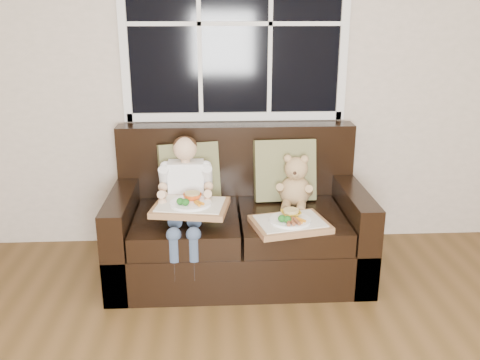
{
  "coord_description": "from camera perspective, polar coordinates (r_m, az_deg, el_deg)",
  "views": [
    {
      "loc": [
        -0.53,
        -1.24,
        1.72
      ],
      "look_at": [
        -0.36,
        1.85,
        0.7
      ],
      "focal_mm": 38.0,
      "sensor_mm": 36.0,
      "label": 1
    }
  ],
  "objects": [
    {
      "name": "teddy_bear",
      "position": [
        3.5,
        6.26,
        -0.54
      ],
      "size": [
        0.25,
        0.3,
        0.38
      ],
      "rotation": [
        0.0,
        0.0,
        -0.22
      ],
      "color": "tan",
      "rests_on": "loveseat"
    },
    {
      "name": "pillow_right",
      "position": [
        3.6,
        5.03,
        1.12
      ],
      "size": [
        0.44,
        0.22,
        0.44
      ],
      "rotation": [
        -0.21,
        0.0,
        0.06
      ],
      "color": "olive",
      "rests_on": "loveseat"
    },
    {
      "name": "loveseat",
      "position": [
        3.55,
        -0.19,
        -5.19
      ],
      "size": [
        1.7,
        0.92,
        0.96
      ],
      "color": "black",
      "rests_on": "ground"
    },
    {
      "name": "pillow_left",
      "position": [
        3.57,
        -5.71,
        0.83
      ],
      "size": [
        0.45,
        0.28,
        0.43
      ],
      "rotation": [
        -0.21,
        0.0,
        0.23
      ],
      "color": "olive",
      "rests_on": "loveseat"
    },
    {
      "name": "tray_right",
      "position": [
        3.18,
        5.62,
        -4.77
      ],
      "size": [
        0.52,
        0.43,
        0.1
      ],
      "rotation": [
        0.0,
        0.0,
        0.22
      ],
      "color": "#9C6746",
      "rests_on": "loveseat"
    },
    {
      "name": "room_walls",
      "position": [
        1.35,
        20.42,
        11.81
      ],
      "size": [
        4.52,
        5.02,
        2.71
      ],
      "color": "beige",
      "rests_on": "ground"
    },
    {
      "name": "tray_left",
      "position": [
        3.19,
        -5.56,
        -2.88
      ],
      "size": [
        0.51,
        0.42,
        0.1
      ],
      "rotation": [
        0.0,
        0.0,
        -0.17
      ],
      "color": "#9C6746",
      "rests_on": "child"
    },
    {
      "name": "child",
      "position": [
        3.33,
        -6.12,
        -1.08
      ],
      "size": [
        0.34,
        0.58,
        0.78
      ],
      "color": "white",
      "rests_on": "loveseat"
    },
    {
      "name": "window_back",
      "position": [
        3.72,
        -0.59,
        17.15
      ],
      "size": [
        1.62,
        0.04,
        1.37
      ],
      "color": "black",
      "rests_on": "room_walls"
    }
  ]
}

